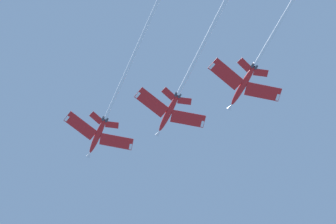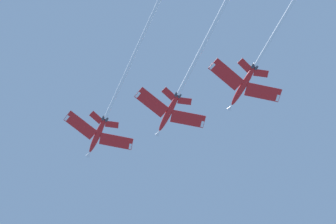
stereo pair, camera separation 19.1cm
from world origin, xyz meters
name	(u,v)px [view 2 (the right image)]	position (x,y,z in m)	size (l,w,h in m)	color
jet_lead	(110,108)	(26.52, -16.44, 122.60)	(43.29, 32.77, 12.47)	red
jet_second	(187,77)	(32.47, 4.83, 120.15)	(43.47, 32.63, 11.65)	red
jet_third	(261,55)	(35.80, 23.57, 117.73)	(43.86, 33.35, 11.42)	red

